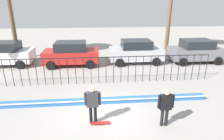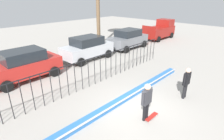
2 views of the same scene
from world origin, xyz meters
The scene contains 10 objects.
ground_plane centered at (0.00, 0.00, 0.00)m, with size 60.00×60.00×0.00m, color #9E9991.
bowl_coping_ledge centered at (0.00, 1.04, 0.12)m, with size 11.00×0.40×0.27m.
perimeter_fence centered at (0.00, 3.53, 1.06)m, with size 14.04×0.04×1.71m.
skateboarder centered at (-0.33, -0.60, 1.02)m, with size 0.69×0.26×1.70m.
skateboard centered at (-0.05, -0.74, 0.06)m, with size 0.80×0.20×0.07m.
camera_operator centered at (2.59, -1.05, 1.00)m, with size 0.67×0.25×1.67m.
parked_car_white centered at (-7.33, 7.68, 0.97)m, with size 4.30×2.12×1.90m.
parked_car_red centered at (-2.06, 7.27, 0.97)m, with size 4.30×2.12×1.90m.
parked_car_silver centered at (3.17, 7.48, 0.97)m, with size 4.30×2.12×1.90m.
parked_car_gray centered at (8.18, 7.20, 0.97)m, with size 4.30×2.12×1.90m.
Camera 1 is at (-0.15, -7.50, 4.90)m, focal length 30.48 mm.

